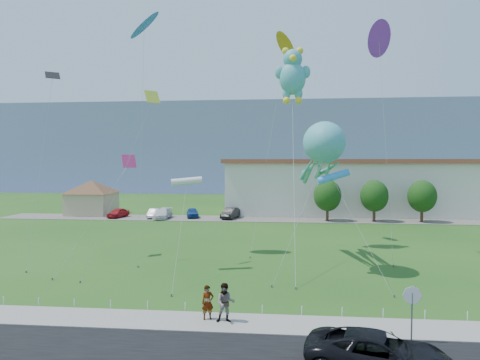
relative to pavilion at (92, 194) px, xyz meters
name	(u,v)px	position (x,y,z in m)	size (l,w,h in m)	color
ground	(208,304)	(24.00, -38.00, -3.02)	(160.00, 160.00, 0.00)	#1F4B15
sidewalk	(199,322)	(24.00, -40.75, -2.97)	(80.00, 2.50, 0.10)	gray
parking_strip	(252,219)	(24.00, -3.00, -2.99)	(70.00, 6.00, 0.06)	#59544C
hill_ridge	(269,148)	(24.00, 82.00, 9.48)	(160.00, 50.00, 25.00)	gray
pavilion	(92,194)	(0.00, 0.00, 0.00)	(9.20, 9.20, 5.00)	tan
warehouse	(428,186)	(50.00, 6.00, 1.10)	(61.00, 15.00, 8.20)	beige
stop_sign	(412,300)	(33.50, -42.21, -1.15)	(0.80, 0.07, 2.50)	slate
rope_fence	(204,308)	(24.00, -39.30, -2.77)	(26.05, 0.05, 0.50)	white
tree_near	(327,196)	(34.00, -4.00, 0.36)	(3.60, 3.60, 5.47)	#3F2B19
tree_mid	(374,196)	(40.00, -4.00, 0.36)	(3.60, 3.60, 5.47)	#3F2B19
tree_far	(422,196)	(46.00, -4.00, 0.36)	(3.60, 3.60, 5.47)	#3F2B19
suv	(379,354)	(31.50, -45.15, -2.23)	(2.45, 5.31, 1.48)	black
pedestrian_left	(208,302)	(24.39, -40.48, -2.10)	(0.60, 0.40, 1.66)	gray
pedestrian_right	(225,303)	(25.30, -40.76, -1.99)	(0.91, 0.71, 1.87)	gray
parked_car_red	(118,213)	(5.30, -3.35, -2.32)	(1.52, 3.78, 1.29)	#A11318
parked_car_silver	(154,213)	(10.38, -3.21, -2.34)	(1.32, 3.79, 1.25)	#ABACB2
parked_car_white	(163,214)	(11.80, -3.75, -2.30)	(1.87, 4.60, 1.34)	silver
parked_car_blue	(192,213)	(15.62, -2.28, -2.30)	(1.56, 3.88, 1.32)	navy
parked_car_black	(230,213)	(21.04, -2.90, -2.24)	(1.53, 4.39, 1.44)	black
octopus_kite	(323,153)	(30.93, -29.11, 5.41)	(5.09, 11.02, 10.62)	teal
teddy_bear_kite	(293,74)	(28.92, -21.65, 12.68)	(3.18, 14.24, 18.09)	teal
small_kite_white	(187,182)	(21.14, -30.54, 3.31)	(0.81, 7.59, 6.82)	silver
small_kite_purple	(379,44)	(35.96, -24.16, 14.51)	(1.80, 5.13, 18.65)	purple
small_kite_orange	(285,50)	(28.25, -18.11, 15.73)	(3.83, 9.43, 19.96)	#CA9016
small_kite_cyan	(334,177)	(31.55, -30.81, 3.69)	(3.19, 6.24, 7.20)	#3694F6
small_kite_black	(50,98)	(9.41, -27.93, 9.91)	(1.52, 6.15, 15.29)	black
small_kite_pink	(122,172)	(15.65, -28.69, 4.01)	(3.71, 6.92, 8.28)	#E23278
small_kite_blue	(144,31)	(16.44, -25.42, 15.77)	(1.99, 5.90, 19.97)	blue
small_kite_yellow	(145,117)	(17.80, -29.69, 8.13)	(3.76, 6.48, 13.14)	#B4C42E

